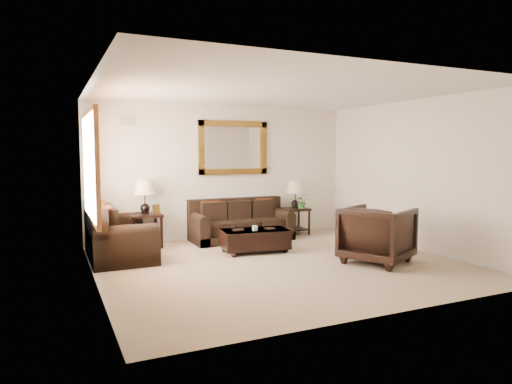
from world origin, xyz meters
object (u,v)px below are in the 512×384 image
loveseat (116,238)px  end_table_right (295,200)px  armchair (377,232)px  end_table_left (145,203)px  sofa (241,225)px  coffee_table (255,238)px

loveseat → end_table_right: 3.91m
loveseat → armchair: 4.27m
loveseat → end_table_left: 1.06m
loveseat → end_table_left: bearing=-40.9°
sofa → armchair: (1.25, -2.67, 0.20)m
end_table_left → end_table_right: (3.19, 0.03, -0.08)m
end_table_left → armchair: bearing=-41.3°
loveseat → end_table_right: size_ratio=1.46×
end_table_left → armchair: size_ratio=1.27×
end_table_right → armchair: end_table_right is taller
loveseat → end_table_right: (3.81, 0.75, 0.40)m
coffee_table → end_table_left: bearing=151.7°
loveseat → end_table_right: end_table_right is taller
end_table_left → end_table_right: bearing=0.5°
loveseat → armchair: (3.75, -2.03, 0.15)m
loveseat → end_table_left: (0.62, 0.72, 0.48)m
loveseat → coffee_table: size_ratio=1.33×
loveseat → coffee_table: 2.36m
end_table_right → coffee_table: size_ratio=0.91×
sofa → loveseat: 2.59m
sofa → coffee_table: 1.18m
sofa → end_table_left: 1.95m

